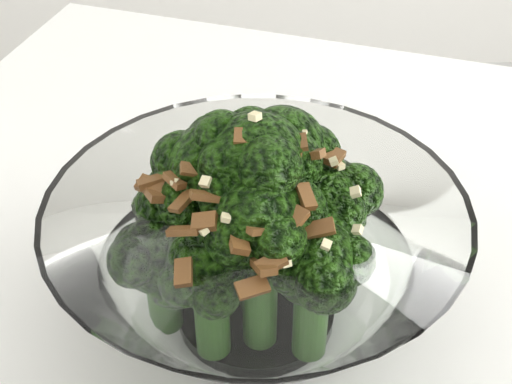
{
  "coord_description": "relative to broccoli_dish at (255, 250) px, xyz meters",
  "views": [
    {
      "loc": [
        -0.37,
        -0.21,
        1.11
      ],
      "look_at": [
        -0.34,
        0.12,
        0.85
      ],
      "focal_mm": 55.0,
      "sensor_mm": 36.0,
      "label": 1
    }
  ],
  "objects": [
    {
      "name": "broccoli_dish",
      "position": [
        0.0,
        0.0,
        0.0
      ],
      "size": [
        0.24,
        0.24,
        0.15
      ],
      "color": "white",
      "rests_on": "table"
    }
  ]
}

